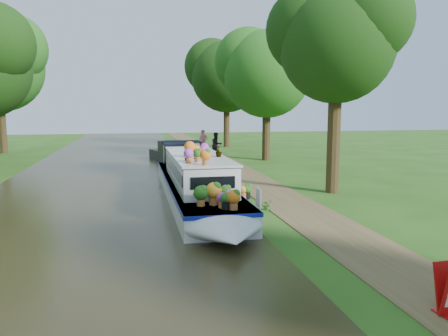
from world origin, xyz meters
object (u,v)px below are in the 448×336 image
Objects in this scene: pedestrian_dark at (216,145)px; second_boat at (177,154)px; pedestrian_pink at (203,142)px; plant_boat at (197,181)px.

second_boat is at bearing -164.15° from pedestrian_dark.
pedestrian_pink is (2.49, 4.56, 0.44)m from second_boat.
plant_boat reaches higher than pedestrian_pink.
pedestrian_dark is (3.61, 15.05, 0.09)m from plant_boat.
pedestrian_dark is (0.62, -2.42, -0.05)m from pedestrian_pink.
plant_boat is 15.48m from pedestrian_dark.
pedestrian_pink is 2.50m from pedestrian_dark.
second_boat is (0.50, 12.90, -0.30)m from plant_boat.
second_boat is 4.03× the size of pedestrian_dark.
plant_boat is at bearing -122.26° from pedestrian_dark.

